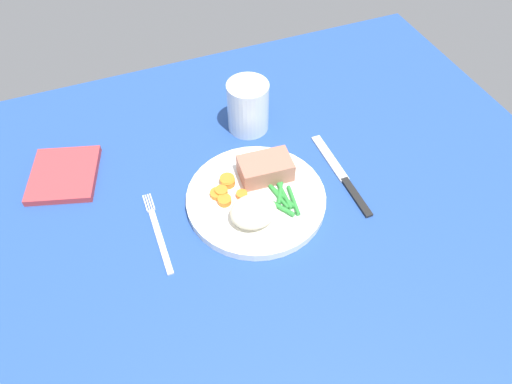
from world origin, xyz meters
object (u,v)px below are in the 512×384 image
at_px(dinner_plate, 256,199).
at_px(meat_portion, 265,168).
at_px(fork, 158,232).
at_px(knife, 342,176).
at_px(napkin, 64,175).
at_px(water_glass, 248,110).

distance_m(dinner_plate, meat_portion, 0.06).
bearing_deg(fork, knife, 2.29).
height_order(meat_portion, napkin, meat_portion).
relative_size(meat_portion, water_glass, 0.89).
bearing_deg(water_glass, knife, -59.51).
relative_size(meat_portion, napkin, 0.71).
relative_size(dinner_plate, meat_portion, 2.65).
bearing_deg(fork, napkin, 127.40).
height_order(meat_portion, water_glass, water_glass).
distance_m(dinner_plate, knife, 0.16).
height_order(dinner_plate, napkin, dinner_plate).
xyz_separation_m(fork, knife, (0.34, -0.00, -0.00)).
relative_size(meat_portion, fork, 0.54).
relative_size(meat_portion, knife, 0.44).
xyz_separation_m(meat_portion, napkin, (-0.33, 0.14, -0.03)).
relative_size(fork, knife, 0.81).
bearing_deg(napkin, dinner_plate, -30.78).
bearing_deg(napkin, meat_portion, -23.03).
bearing_deg(meat_portion, napkin, 156.97).
xyz_separation_m(dinner_plate, knife, (0.16, -0.00, -0.01)).
xyz_separation_m(fork, napkin, (-0.13, 0.18, 0.00)).
height_order(knife, water_glass, water_glass).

